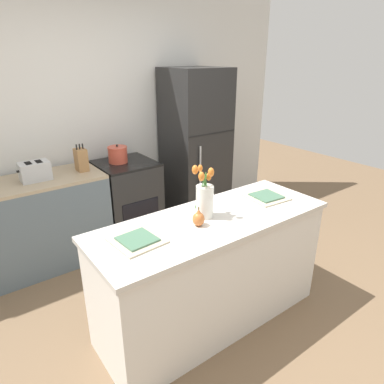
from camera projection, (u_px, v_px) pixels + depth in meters
name	position (u px, v px, depth m)	size (l,w,h in m)	color
ground_plane	(210.00, 317.00, 2.77)	(10.00, 10.00, 0.00)	brown
back_wall	(98.00, 116.00, 3.76)	(5.20, 0.08, 2.70)	silver
kitchen_island	(211.00, 271.00, 2.60)	(1.80, 0.66, 0.90)	silver
back_counter	(16.00, 230.00, 3.21)	(1.68, 0.60, 0.90)	slate
stove_range	(128.00, 201.00, 3.85)	(0.60, 0.61, 0.90)	black
refrigerator	(195.00, 147.00, 4.20)	(0.68, 0.67, 1.85)	black
flower_vase	(205.00, 198.00, 2.41)	(0.14, 0.15, 0.39)	silver
pear_figurine	(198.00, 218.00, 2.31)	(0.08, 0.08, 0.14)	#C66B33
plate_setting_left	(137.00, 240.00, 2.13)	(0.31, 0.31, 0.02)	beige
plate_setting_right	(266.00, 197.00, 2.78)	(0.31, 0.31, 0.02)	beige
toaster	(35.00, 171.00, 3.14)	(0.28, 0.18, 0.17)	#B7BABC
cooking_pot	(118.00, 155.00, 3.65)	(0.21, 0.21, 0.20)	#CC4C38
knife_block	(81.00, 160.00, 3.38)	(0.10, 0.14, 0.27)	#A37547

